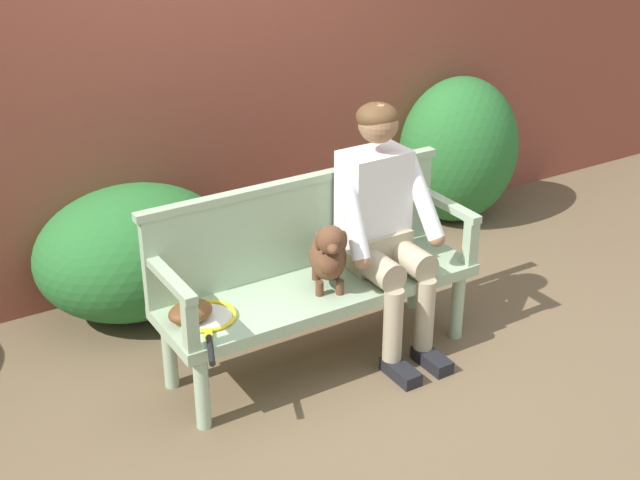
{
  "coord_description": "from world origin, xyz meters",
  "views": [
    {
      "loc": [
        -2.02,
        -3.29,
        2.56
      ],
      "look_at": [
        0.0,
        0.0,
        0.7
      ],
      "focal_mm": 49.27,
      "sensor_mm": 36.0,
      "label": 1
    }
  ],
  "objects_px": {
    "garden_bench": "(320,295)",
    "baseball_glove": "(190,312)",
    "dog_on_bench": "(329,255)",
    "tennis_racket": "(207,319)",
    "person_seated": "(382,221)"
  },
  "relations": [
    {
      "from": "dog_on_bench",
      "to": "tennis_racket",
      "type": "xyz_separation_m",
      "value": [
        -0.64,
        0.04,
        -0.18
      ]
    },
    {
      "from": "tennis_racket",
      "to": "baseball_glove",
      "type": "distance_m",
      "value": 0.08
    },
    {
      "from": "person_seated",
      "to": "dog_on_bench",
      "type": "xyz_separation_m",
      "value": [
        -0.35,
        -0.05,
        -0.08
      ]
    },
    {
      "from": "garden_bench",
      "to": "baseball_glove",
      "type": "bearing_deg",
      "value": 178.16
    },
    {
      "from": "garden_bench",
      "to": "dog_on_bench",
      "type": "distance_m",
      "value": 0.26
    },
    {
      "from": "garden_bench",
      "to": "person_seated",
      "type": "xyz_separation_m",
      "value": [
        0.36,
        -0.01,
        0.33
      ]
    },
    {
      "from": "person_seated",
      "to": "baseball_glove",
      "type": "bearing_deg",
      "value": 178.13
    },
    {
      "from": "garden_bench",
      "to": "dog_on_bench",
      "type": "xyz_separation_m",
      "value": [
        0.01,
        -0.06,
        0.25
      ]
    },
    {
      "from": "person_seated",
      "to": "baseball_glove",
      "type": "distance_m",
      "value": 1.08
    },
    {
      "from": "person_seated",
      "to": "garden_bench",
      "type": "bearing_deg",
      "value": 178.06
    },
    {
      "from": "garden_bench",
      "to": "tennis_racket",
      "type": "relative_size",
      "value": 2.86
    },
    {
      "from": "dog_on_bench",
      "to": "tennis_racket",
      "type": "relative_size",
      "value": 0.67
    },
    {
      "from": "baseball_glove",
      "to": "person_seated",
      "type": "bearing_deg",
      "value": -12.98
    },
    {
      "from": "person_seated",
      "to": "tennis_racket",
      "type": "height_order",
      "value": "person_seated"
    },
    {
      "from": "tennis_racket",
      "to": "baseball_glove",
      "type": "bearing_deg",
      "value": 145.78
    }
  ]
}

